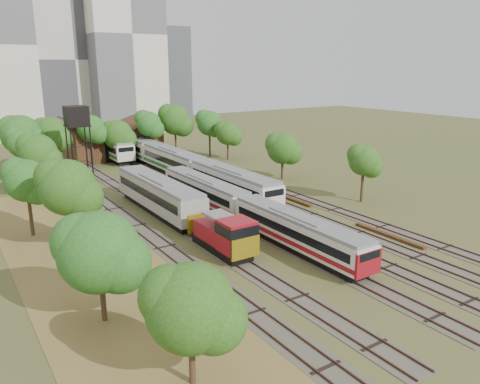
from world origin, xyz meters
TOP-DOWN VIEW (x-y plane):
  - ground at (0.00, 0.00)m, footprint 240.00×240.00m
  - dry_grass_patch at (-18.00, 8.00)m, footprint 14.00×60.00m
  - tracks at (-0.67, 25.00)m, footprint 24.60×80.00m
  - railcar_red_set at (-2.00, 11.81)m, footprint 2.70×34.57m
  - railcar_green_set at (2.00, 37.94)m, footprint 3.18×52.08m
  - railcar_rear at (-2.00, 55.94)m, footprint 3.20×16.08m
  - shunter_locomotive at (-8.00, 5.81)m, footprint 2.84×8.10m
  - old_grey_coach at (-8.00, 20.72)m, footprint 3.24×18.00m
  - water_tower at (-11.23, 41.74)m, footprint 3.18×3.18m
  - rail_pile_near at (8.00, 0.81)m, footprint 0.56×8.38m
  - rail_pile_far at (8.20, 17.22)m, footprint 0.57×9.09m
  - maintenance_shed at (-1.00, 57.98)m, footprint 16.45×11.55m
  - tree_band_left at (-19.66, 14.32)m, footprint 7.93×55.95m
  - tree_band_far at (-3.97, 51.04)m, footprint 37.10×9.42m
  - tree_band_right at (14.91, 28.72)m, footprint 5.82×36.65m
  - tower_centre at (2.00, 100.00)m, footprint 20.00×18.00m
  - tower_right at (14.00, 92.00)m, footprint 18.00×16.00m
  - tower_far_right at (34.00, 110.00)m, footprint 12.00×12.00m

SIDE VIEW (x-z plane):
  - ground at x=0.00m, z-range 0.00..0.00m
  - dry_grass_patch at x=-18.00m, z-range 0.00..0.04m
  - tracks at x=-0.67m, z-range -0.05..0.14m
  - rail_pile_near at x=8.00m, z-range 0.00..0.28m
  - rail_pile_far at x=8.20m, z-range 0.00..0.30m
  - railcar_red_set at x=-2.00m, z-range 0.10..3.43m
  - shunter_locomotive at x=-8.00m, z-range -0.06..3.66m
  - railcar_green_set at x=2.00m, z-range 0.11..4.05m
  - railcar_rear at x=-2.00m, z-range 0.11..4.07m
  - old_grey_coach at x=-8.00m, z-range 0.18..4.20m
  - maintenance_shed at x=-1.00m, z-range -0.87..6.70m
  - tree_band_right at x=14.91m, z-range 1.30..8.46m
  - tree_band_left at x=-19.66m, z-range 1.17..9.84m
  - tree_band_far at x=-3.97m, z-range 1.25..11.00m
  - water_tower at x=-11.23m, z-range 3.77..14.77m
  - tower_far_right at x=34.00m, z-range 0.00..28.00m
  - tower_centre at x=2.00m, z-range 0.00..36.00m
  - tower_right at x=14.00m, z-range 0.00..48.00m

